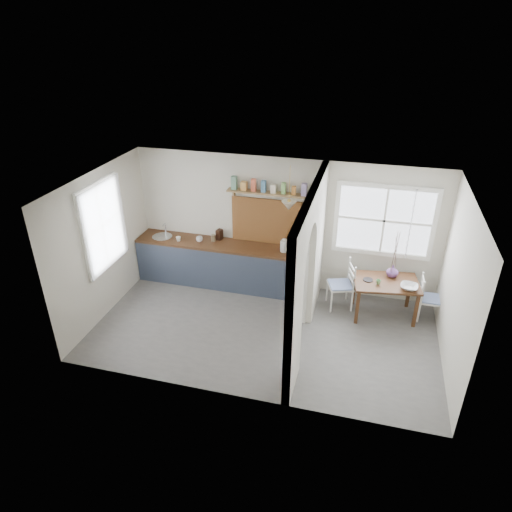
% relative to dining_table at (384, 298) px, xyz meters
% --- Properties ---
extents(floor, '(5.80, 3.20, 0.01)m').
position_rel_dining_table_xyz_m(floor, '(-1.96, -1.00, -0.35)').
color(floor, slate).
rests_on(floor, ground).
extents(ceiling, '(5.80, 3.20, 0.01)m').
position_rel_dining_table_xyz_m(ceiling, '(-1.96, -1.00, 2.25)').
color(ceiling, beige).
rests_on(ceiling, walls).
extents(walls, '(5.81, 3.21, 2.60)m').
position_rel_dining_table_xyz_m(walls, '(-1.96, -1.00, 0.95)').
color(walls, beige).
rests_on(walls, floor).
extents(partition, '(0.12, 3.20, 2.60)m').
position_rel_dining_table_xyz_m(partition, '(-1.26, -0.95, 1.10)').
color(partition, beige).
rests_on(partition, floor).
extents(kitchen_window, '(0.10, 1.16, 1.50)m').
position_rel_dining_table_xyz_m(kitchen_window, '(-4.83, -1.00, 1.30)').
color(kitchen_window, white).
rests_on(kitchen_window, walls).
extents(nook_window, '(1.76, 0.10, 1.30)m').
position_rel_dining_table_xyz_m(nook_window, '(-0.16, 0.56, 1.25)').
color(nook_window, white).
rests_on(nook_window, walls).
extents(counter, '(3.50, 0.60, 0.90)m').
position_rel_dining_table_xyz_m(counter, '(-3.09, 0.32, 0.11)').
color(counter, '#4A2513').
rests_on(counter, floor).
extents(sink, '(0.40, 0.40, 0.02)m').
position_rel_dining_table_xyz_m(sink, '(-4.39, 0.30, 0.54)').
color(sink, silver).
rests_on(sink, counter).
extents(backsplash, '(1.65, 0.03, 0.90)m').
position_rel_dining_table_xyz_m(backsplash, '(-2.17, 0.57, 1.00)').
color(backsplash, olive).
rests_on(backsplash, walls).
extents(shelf, '(1.75, 0.20, 0.21)m').
position_rel_dining_table_xyz_m(shelf, '(-2.17, 0.49, 1.66)').
color(shelf, '#AC814C').
rests_on(shelf, walls).
extents(pendant_lamp, '(0.26, 0.26, 0.16)m').
position_rel_dining_table_xyz_m(pendant_lamp, '(-1.81, 0.15, 1.53)').
color(pendant_lamp, beige).
rests_on(pendant_lamp, ceiling).
extents(utensil_rail, '(0.02, 0.50, 0.02)m').
position_rel_dining_table_xyz_m(utensil_rail, '(-1.35, -0.10, 1.10)').
color(utensil_rail, silver).
rests_on(utensil_rail, partition).
extents(dining_table, '(1.21, 0.91, 0.70)m').
position_rel_dining_table_xyz_m(dining_table, '(0.00, 0.00, 0.00)').
color(dining_table, '#4A2513').
rests_on(dining_table, floor).
extents(chair_left, '(0.53, 0.53, 0.92)m').
position_rel_dining_table_xyz_m(chair_left, '(-0.79, 0.08, 0.11)').
color(chair_left, white).
rests_on(chair_left, floor).
extents(chair_right, '(0.38, 0.38, 0.83)m').
position_rel_dining_table_xyz_m(chair_right, '(0.78, 0.09, 0.07)').
color(chair_right, white).
rests_on(chair_right, floor).
extents(kettle, '(0.25, 0.23, 0.25)m').
position_rel_dining_table_xyz_m(kettle, '(-1.90, 0.29, 0.68)').
color(kettle, silver).
rests_on(kettle, counter).
extents(mug_a, '(0.12, 0.12, 0.09)m').
position_rel_dining_table_xyz_m(mug_a, '(-3.99, 0.19, 0.60)').
color(mug_a, white).
rests_on(mug_a, counter).
extents(mug_b, '(0.16, 0.16, 0.10)m').
position_rel_dining_table_xyz_m(mug_b, '(-3.59, 0.28, 0.60)').
color(mug_b, white).
rests_on(mug_b, counter).
extents(knife_block, '(0.12, 0.15, 0.21)m').
position_rel_dining_table_xyz_m(knife_block, '(-3.24, 0.47, 0.65)').
color(knife_block, black).
rests_on(knife_block, counter).
extents(jar, '(0.09, 0.09, 0.14)m').
position_rel_dining_table_xyz_m(jar, '(-3.33, 0.36, 0.62)').
color(jar, brown).
rests_on(jar, counter).
extents(towel_magenta, '(0.02, 0.03, 0.59)m').
position_rel_dining_table_xyz_m(towel_magenta, '(-1.38, -0.03, -0.07)').
color(towel_magenta, '#A62563').
rests_on(towel_magenta, counter).
extents(towel_orange, '(0.02, 0.03, 0.50)m').
position_rel_dining_table_xyz_m(towel_orange, '(-1.38, -0.05, -0.10)').
color(towel_orange, orange).
rests_on(towel_orange, counter).
extents(bowl, '(0.32, 0.32, 0.07)m').
position_rel_dining_table_xyz_m(bowl, '(0.37, -0.15, 0.38)').
color(bowl, silver).
rests_on(bowl, dining_table).
extents(table_cup, '(0.09, 0.09, 0.08)m').
position_rel_dining_table_xyz_m(table_cup, '(-0.14, -0.12, 0.39)').
color(table_cup, '#6C9F61').
rests_on(table_cup, dining_table).
extents(plate, '(0.22, 0.22, 0.01)m').
position_rel_dining_table_xyz_m(plate, '(-0.32, -0.03, 0.36)').
color(plate, black).
rests_on(plate, dining_table).
extents(vase, '(0.27, 0.27, 0.22)m').
position_rel_dining_table_xyz_m(vase, '(0.09, 0.21, 0.46)').
color(vase, '#6C4182').
rests_on(vase, dining_table).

